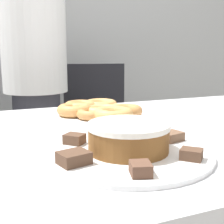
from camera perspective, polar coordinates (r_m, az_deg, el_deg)
The scene contains 21 objects.
wall_back at distance 2.43m, azimuth -15.66°, elevation 17.91°, with size 8.00×0.05×2.60m.
table at distance 0.93m, azimuth -0.98°, elevation -8.42°, with size 1.89×0.95×0.76m.
person_standing at distance 1.75m, azimuth -13.82°, elevation 5.70°, with size 0.34×0.34×1.59m.
office_chair_right at distance 1.96m, azimuth -2.50°, elevation -5.36°, with size 0.51×0.51×0.91m.
plate_cake at distance 0.72m, azimuth 2.99°, elevation -7.48°, with size 0.38×0.38×0.01m.
plate_donuts at distance 1.11m, azimuth -1.90°, elevation -0.75°, with size 0.36×0.36×0.01m.
frosted_cake at distance 0.71m, azimuth 3.02°, elevation -4.58°, with size 0.19×0.19×0.07m.
lamington_0 at distance 0.85m, azimuth 1.47°, elevation -3.45°, with size 0.06×0.07×0.02m.
lamington_1 at distance 0.77m, azimuth -6.87°, elevation -4.90°, with size 0.06×0.06×0.02m.
lamington_2 at distance 0.64m, azimuth -6.99°, elevation -8.32°, with size 0.07×0.06×0.03m.
lamington_3 at distance 0.58m, azimuth 5.25°, elevation -10.29°, with size 0.05×0.05×0.02m.
lamington_4 at distance 0.68m, azimuth 14.30°, elevation -7.48°, with size 0.06×0.06×0.02m.
lamington_5 at distance 0.81m, azimuth 10.82°, elevation -4.39°, with size 0.06×0.06×0.02m.
donut_0 at distance 1.11m, azimuth -1.91°, elevation 0.28°, with size 0.13×0.13×0.03m.
donut_1 at distance 1.21m, azimuth -2.09°, elevation 1.34°, with size 0.13×0.13×0.04m.
donut_2 at distance 1.18m, azimuth -5.80°, elevation 1.02°, with size 0.12×0.12×0.04m.
donut_3 at distance 1.10m, azimuth -6.89°, elevation 0.38°, with size 0.12×0.12×0.04m.
donut_4 at distance 1.05m, azimuth -3.55°, elevation -0.32°, with size 0.11×0.11×0.03m.
donut_5 at distance 1.03m, azimuth 0.20°, elevation -0.37°, with size 0.13×0.13×0.04m.
donut_6 at distance 1.08m, azimuth 2.74°, elevation 0.22°, with size 0.11×0.11×0.04m.
donut_7 at distance 1.15m, azimuth 1.08°, elevation 0.59°, with size 0.10×0.10×0.03m.
Camera 1 is at (-0.32, -0.81, 0.99)m, focal length 50.00 mm.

